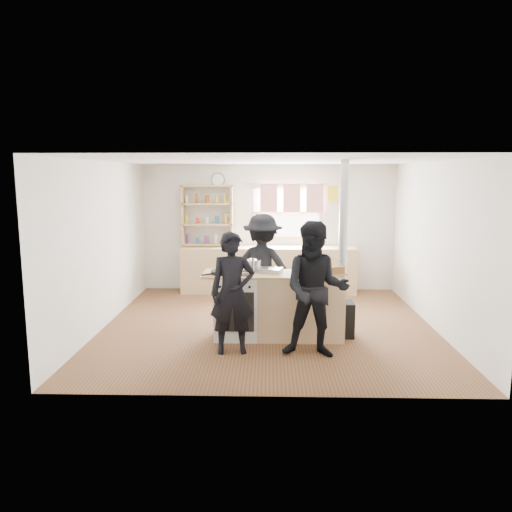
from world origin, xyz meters
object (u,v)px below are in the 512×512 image
object	(u,v)px
cooking_island	(278,305)
flue_heater	(342,292)
person_near_left	(232,293)
roast_tray	(270,270)
thermos	(310,239)
person_near_right	(316,290)
bread_board	(336,271)
stockpot_stove	(253,265)
person_far	(263,268)
skillet_greens	(223,272)
stockpot_counter	(312,266)

from	to	relation	value
cooking_island	flue_heater	distance (m)	0.92
person_near_left	roast_tray	bearing A→B (deg)	46.66
thermos	cooking_island	size ratio (longest dim) A/B	0.16
cooking_island	person_near_right	size ratio (longest dim) A/B	1.14
flue_heater	person_near_right	xyz separation A→B (m)	(-0.45, -0.82, 0.22)
roast_tray	person_near_right	size ratio (longest dim) A/B	0.22
bread_board	flue_heater	xyz separation A→B (m)	(0.11, 0.19, -0.33)
stockpot_stove	person_near_right	distance (m)	1.22
thermos	person_far	bearing A→B (deg)	-115.06
bread_board	person_far	xyz separation A→B (m)	(-1.02, 0.98, -0.13)
roast_tray	bread_board	world-z (taller)	bread_board
flue_heater	person_near_left	distance (m)	1.67
person_near_left	skillet_greens	bearing A→B (deg)	99.66
person_near_right	thermos	bearing A→B (deg)	94.24
person_far	bread_board	bearing A→B (deg)	149.05
skillet_greens	flue_heater	xyz separation A→B (m)	(1.67, 0.15, -0.31)
cooking_island	stockpot_stove	xyz separation A→B (m)	(-0.36, 0.16, 0.54)
person_far	skillet_greens	bearing A→B (deg)	72.96
bread_board	person_near_left	xyz separation A→B (m)	(-1.39, -0.53, -0.19)
skillet_greens	flue_heater	size ratio (longest dim) A/B	0.19
skillet_greens	roast_tray	world-z (taller)	roast_tray
stockpot_stove	person_far	bearing A→B (deg)	79.96
cooking_island	person_near_left	size ratio (longest dim) A/B	1.25
person_near_right	cooking_island	bearing A→B (deg)	129.05
cooking_island	person_near_left	bearing A→B (deg)	-133.41
stockpot_stove	stockpot_counter	size ratio (longest dim) A/B	0.76
roast_tray	stockpot_counter	bearing A→B (deg)	-2.00
thermos	roast_tray	size ratio (longest dim) A/B	0.81
skillet_greens	stockpot_stove	world-z (taller)	stockpot_stove
person_near_left	person_far	world-z (taller)	person_far
stockpot_counter	person_near_right	world-z (taller)	person_near_right
thermos	skillet_greens	size ratio (longest dim) A/B	0.66
person_near_left	cooking_island	bearing A→B (deg)	39.15
roast_tray	stockpot_counter	xyz separation A→B (m)	(0.60, -0.02, 0.06)
thermos	bread_board	world-z (taller)	thermos
thermos	roast_tray	bearing A→B (deg)	-105.85
skillet_greens	bread_board	size ratio (longest dim) A/B	1.40
flue_heater	person_near_right	distance (m)	0.96
thermos	person_near_left	distance (m)	3.64
stockpot_stove	bread_board	xyz separation A→B (m)	(1.15, -0.27, -0.03)
person_near_left	thermos	bearing A→B (deg)	62.32
roast_tray	stockpot_counter	distance (m)	0.60
stockpot_counter	person_near_right	distance (m)	0.76
cooking_island	flue_heater	size ratio (longest dim) A/B	0.79
skillet_greens	person_near_left	xyz separation A→B (m)	(0.17, -0.56, -0.17)
bread_board	person_near_left	size ratio (longest dim) A/B	0.21
cooking_island	stockpot_stove	distance (m)	0.67
stockpot_counter	person_far	xyz separation A→B (m)	(-0.71, 0.87, -0.18)
stockpot_stove	person_near_right	size ratio (longest dim) A/B	0.13
person_near_right	person_far	distance (m)	1.75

